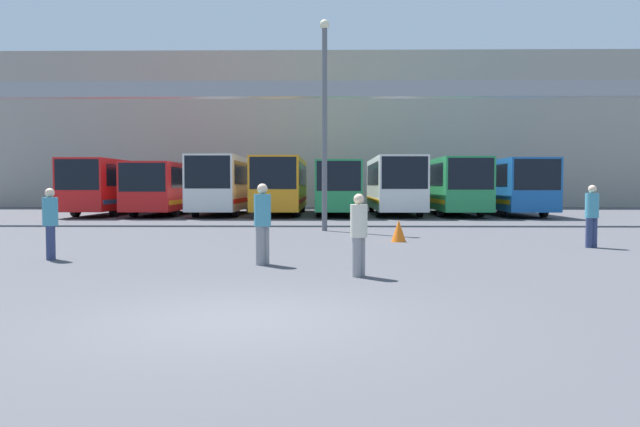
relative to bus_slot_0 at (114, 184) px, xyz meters
name	(u,v)px	position (x,y,z in m)	size (l,w,h in m)	color
ground_plane	(238,320)	(11.62, -28.78, -1.81)	(200.00, 200.00, 0.00)	#47474C
building_backdrop	(316,135)	(11.62, 17.52, 4.23)	(54.35, 12.00, 12.09)	gray
overhead_gantry	(303,103)	(11.62, -8.27, 3.66)	(32.16, 0.80, 6.42)	gray
bus_slot_0	(114,184)	(0.00, 0.00, 0.00)	(2.49, 10.85, 3.15)	red
bus_slot_1	(168,185)	(3.32, -0.37, -0.10)	(2.62, 10.11, 2.96)	red
bus_slot_2	(224,182)	(6.64, -0.34, 0.10)	(2.55, 10.17, 3.33)	silver
bus_slot_3	(281,183)	(9.96, 0.13, 0.07)	(2.60, 11.11, 3.26)	orange
bus_slot_4	(337,185)	(13.28, 0.79, -0.05)	(2.46, 12.44, 3.05)	#268C4C
bus_slot_5	(394,182)	(16.59, -0.14, 0.08)	(2.56, 10.58, 3.28)	silver
bus_slot_6	(449,183)	(19.91, 0.23, 0.04)	(2.54, 11.30, 3.20)	#268C4C
bus_slot_7	(508,184)	(23.23, -0.18, 0.00)	(2.59, 10.50, 3.14)	#1959A5
pedestrian_mid_left	(592,214)	(20.13, -19.34, -0.88)	(0.36, 0.36, 1.75)	navy
pedestrian_far_center	(50,222)	(6.27, -22.35, -0.92)	(0.35, 0.35, 1.68)	navy
pedestrian_mid_right	(262,222)	(11.34, -23.18, -0.87)	(0.37, 0.37, 1.78)	gray
pedestrian_near_center	(359,233)	(13.37, -24.92, -0.97)	(0.33, 0.33, 1.59)	gray
traffic_cone	(399,231)	(14.94, -17.63, -1.47)	(0.46, 0.46, 0.68)	orange
lamp_post	(325,116)	(12.62, -13.12, 2.53)	(0.36, 0.36, 7.96)	#595B60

